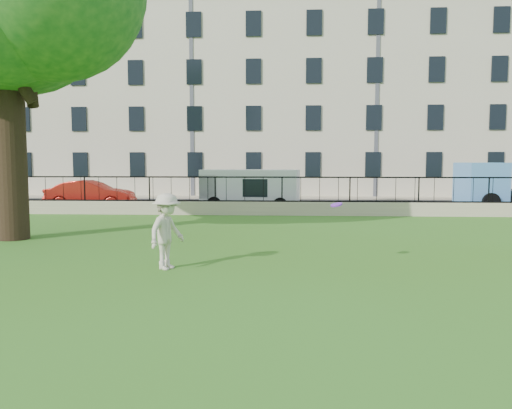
# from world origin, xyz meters

# --- Properties ---
(ground) EXTENTS (120.00, 120.00, 0.00)m
(ground) POSITION_xyz_m (0.00, 0.00, 0.00)
(ground) COLOR #3B6919
(ground) RESTS_ON ground
(retaining_wall) EXTENTS (50.00, 0.40, 0.60)m
(retaining_wall) POSITION_xyz_m (0.00, 12.00, 0.30)
(retaining_wall) COLOR tan
(retaining_wall) RESTS_ON ground
(iron_railing) EXTENTS (50.00, 0.05, 1.13)m
(iron_railing) POSITION_xyz_m (0.00, 12.00, 1.15)
(iron_railing) COLOR black
(iron_railing) RESTS_ON retaining_wall
(street) EXTENTS (60.00, 9.00, 0.01)m
(street) POSITION_xyz_m (0.00, 16.70, 0.01)
(street) COLOR black
(street) RESTS_ON ground
(sidewalk) EXTENTS (60.00, 1.40, 0.12)m
(sidewalk) POSITION_xyz_m (0.00, 21.90, 0.06)
(sidewalk) COLOR tan
(sidewalk) RESTS_ON ground
(building_row) EXTENTS (56.40, 10.40, 13.80)m
(building_row) POSITION_xyz_m (0.00, 27.57, 6.92)
(building_row) COLOR beige
(building_row) RESTS_ON ground
(man) EXTENTS (1.02, 1.26, 1.70)m
(man) POSITION_xyz_m (-2.50, 0.68, 0.85)
(man) COLOR beige
(man) RESTS_ON ground
(frisbee) EXTENTS (0.35, 0.36, 0.12)m
(frisbee) POSITION_xyz_m (1.30, 1.16, 1.43)
(frisbee) COLOR purple
(red_sedan) EXTENTS (4.40, 1.71, 1.43)m
(red_sedan) POSITION_xyz_m (-9.68, 14.40, 0.71)
(red_sedan) COLOR #AD1E15
(red_sedan) RESTS_ON street
(white_van) EXTENTS (4.93, 2.39, 1.99)m
(white_van) POSITION_xyz_m (-1.58, 14.40, 1.00)
(white_van) COLOR silver
(white_van) RESTS_ON street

